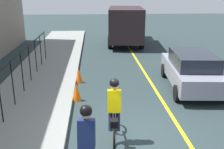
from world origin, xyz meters
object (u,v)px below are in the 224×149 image
object	(u,v)px
patrol_sedan	(191,70)
traffic_cone_far	(79,76)
box_truck_background	(125,24)
traffic_cone_near	(77,92)
cyclist_lead	(87,145)
cyclist_follow	(114,111)

from	to	relation	value
patrol_sedan	traffic_cone_far	world-z (taller)	patrol_sedan
patrol_sedan	traffic_cone_far	xyz separation A→B (m)	(1.06, 4.79, -0.50)
traffic_cone_far	patrol_sedan	bearing A→B (deg)	-102.43
patrol_sedan	box_truck_background	size ratio (longest dim) A/B	0.66
traffic_cone_near	cyclist_lead	bearing A→B (deg)	-173.84
box_truck_background	traffic_cone_near	size ratio (longest dim) A/B	9.90
cyclist_follow	traffic_cone_far	size ratio (longest dim) A/B	2.77
cyclist_lead	box_truck_background	size ratio (longest dim) A/B	0.26
cyclist_lead	cyclist_follow	world-z (taller)	same
cyclist_follow	traffic_cone_near	bearing A→B (deg)	26.64
patrol_sedan	box_truck_background	xyz separation A→B (m)	(10.06, 1.62, 0.73)
traffic_cone_near	box_truck_background	bearing A→B (deg)	-15.88
traffic_cone_far	cyclist_follow	bearing A→B (deg)	-166.37
patrol_sedan	traffic_cone_near	bearing A→B (deg)	107.29
traffic_cone_far	traffic_cone_near	bearing A→B (deg)	-179.63
patrol_sedan	box_truck_background	world-z (taller)	box_truck_background
box_truck_background	cyclist_lead	bearing A→B (deg)	175.51
box_truck_background	traffic_cone_far	xyz separation A→B (m)	(-9.01, 3.17, -1.22)
cyclist_lead	cyclist_follow	bearing A→B (deg)	-18.89
cyclist_follow	traffic_cone_far	world-z (taller)	cyclist_follow
cyclist_follow	traffic_cone_far	bearing A→B (deg)	17.96
patrol_sedan	traffic_cone_far	bearing A→B (deg)	82.71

